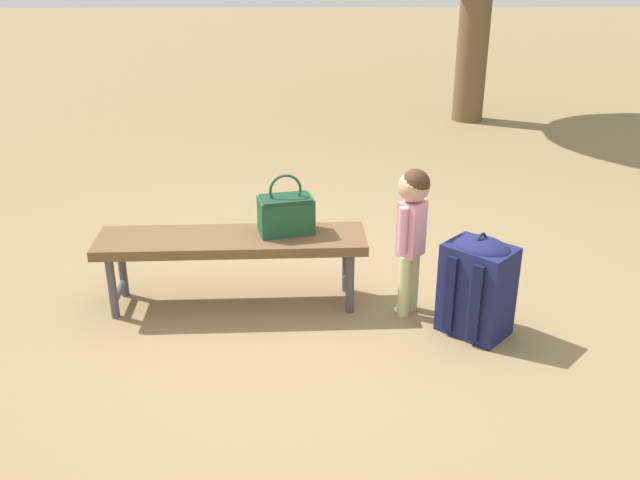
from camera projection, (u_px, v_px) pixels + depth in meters
name	position (u px, v px, depth m)	size (l,w,h in m)	color
ground_plane	(311.00, 305.00, 4.34)	(40.00, 40.00, 0.00)	#8C704C
park_bench	(232.00, 245.00, 4.21)	(1.61, 0.44, 0.45)	brown
handbag	(286.00, 213.00, 4.19)	(0.35, 0.25, 0.37)	#1E4C2D
child_standing	(412.00, 220.00, 4.02)	(0.19, 0.20, 0.90)	#CCCC8C
backpack_large	(478.00, 283.00, 3.93)	(0.45, 0.44, 0.61)	#191E4C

